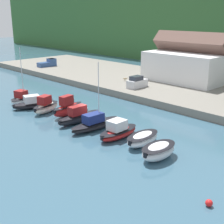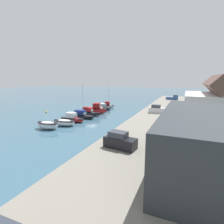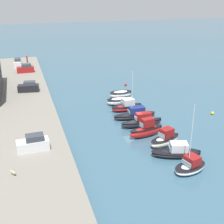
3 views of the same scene
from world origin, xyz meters
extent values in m
plane|color=#385B70|center=(0.00, 0.00, 0.00)|extent=(320.00, 320.00, 0.00)
cube|color=gray|center=(0.00, 23.57, 0.61)|extent=(108.24, 23.97, 1.21)
cube|color=white|center=(-3.17, 28.56, 4.03)|extent=(15.34, 11.60, 5.64)
cube|color=brown|center=(-3.17, 28.56, 8.86)|extent=(15.65, 4.03, 4.03)
ellipsoid|color=white|center=(-15.08, -1.99, 0.50)|extent=(3.36, 4.92, 1.00)
ellipsoid|color=black|center=(-15.08, -1.99, 0.85)|extent=(3.48, 5.03, 0.12)
cube|color=maroon|center=(-15.02, -2.21, 1.58)|extent=(2.05, 1.96, 1.15)
cube|color=#8CA5B2|center=(-15.27, -1.31, 1.41)|extent=(1.50, 0.50, 0.58)
cylinder|color=silver|center=(-15.17, -1.67, 5.03)|extent=(0.10, 0.10, 8.05)
ellipsoid|color=black|center=(-11.19, -2.11, 0.45)|extent=(3.97, 6.92, 0.90)
ellipsoid|color=black|center=(-11.19, -2.11, 0.77)|extent=(4.09, 7.07, 0.12)
cube|color=silver|center=(-11.29, -2.42, 1.47)|extent=(2.23, 2.67, 1.13)
cube|color=#8CA5B2|center=(-10.91, -1.18, 1.30)|extent=(1.44, 0.52, 0.56)
cube|color=black|center=(-12.09, -5.10, 0.63)|extent=(0.43, 0.37, 0.56)
ellipsoid|color=white|center=(-7.85, -2.05, 0.69)|extent=(3.36, 5.38, 1.37)
ellipsoid|color=black|center=(-7.85, -2.05, 1.17)|extent=(3.46, 5.50, 0.12)
cube|color=maroon|center=(-7.77, -2.29, 1.99)|extent=(1.87, 2.12, 1.24)
cube|color=#8CA5B2|center=(-8.10, -1.31, 1.81)|extent=(1.20, 0.49, 0.62)
cube|color=black|center=(-7.07, -4.33, 0.96)|extent=(0.43, 0.38, 0.56)
ellipsoid|color=red|center=(-4.44, -0.50, 0.83)|extent=(2.40, 5.77, 1.66)
ellipsoid|color=black|center=(-4.44, -0.50, 1.41)|extent=(2.48, 5.89, 0.12)
cube|color=maroon|center=(-4.39, -0.77, 2.31)|extent=(1.39, 2.12, 1.31)
cube|color=#8CA5B2|center=(-4.59, 0.34, 2.12)|extent=(0.95, 0.27, 0.66)
cube|color=black|center=(-3.95, -3.12, 1.16)|extent=(0.40, 0.34, 0.56)
ellipsoid|color=black|center=(-0.80, -1.25, 0.60)|extent=(1.78, 7.10, 1.20)
ellipsoid|color=black|center=(-0.80, -1.25, 1.02)|extent=(1.85, 7.24, 0.12)
cube|color=maroon|center=(-0.79, -1.60, 1.80)|extent=(1.24, 2.51, 1.20)
cube|color=#8CA5B2|center=(-0.83, -0.22, 1.62)|extent=(1.05, 0.13, 0.60)
cube|color=black|center=(-0.69, -4.60, 0.84)|extent=(0.37, 0.29, 0.56)
ellipsoid|color=black|center=(2.64, -1.37, 0.49)|extent=(2.08, 7.52, 0.98)
ellipsoid|color=black|center=(2.64, -1.37, 0.84)|extent=(2.16, 7.67, 0.12)
cube|color=navy|center=(2.63, -1.74, 1.56)|extent=(1.50, 2.65, 1.15)
cube|color=#8CA5B2|center=(2.66, -0.28, 1.38)|extent=(1.30, 0.13, 0.57)
cylinder|color=silver|center=(2.65, -0.81, 4.78)|extent=(0.10, 0.10, 7.59)
ellipsoid|color=red|center=(6.69, -1.30, 0.54)|extent=(2.60, 5.95, 1.07)
ellipsoid|color=black|center=(6.69, -1.30, 0.91)|extent=(2.70, 6.08, 0.12)
cube|color=silver|center=(6.71, -1.59, 1.66)|extent=(1.81, 2.14, 1.17)
cube|color=#8CA5B2|center=(6.63, -0.42, 1.48)|extent=(1.52, 0.20, 0.58)
cube|color=black|center=(6.86, -4.06, 0.75)|extent=(0.38, 0.30, 0.56)
ellipsoid|color=white|center=(10.12, -0.91, 0.68)|extent=(2.67, 5.03, 1.37)
ellipsoid|color=black|center=(10.12, -0.91, 1.16)|extent=(2.77, 5.13, 0.12)
cube|color=black|center=(10.33, -3.20, 0.96)|extent=(0.38, 0.31, 0.56)
ellipsoid|color=silver|center=(13.51, -2.39, 0.79)|extent=(2.58, 4.67, 1.58)
ellipsoid|color=black|center=(13.51, -2.39, 1.34)|extent=(2.68, 4.77, 0.12)
cube|color=black|center=(13.62, -4.55, 1.10)|extent=(0.37, 0.30, 0.56)
cube|color=silver|center=(-5.98, 16.30, 1.91)|extent=(1.99, 4.28, 1.40)
cube|color=#333842|center=(-5.97, 15.99, 2.99)|extent=(1.63, 2.38, 0.76)
cube|color=#2D4C84|center=(-38.01, 16.88, 1.76)|extent=(2.19, 3.62, 1.10)
cube|color=#2D4C84|center=(-37.90, 18.90, 2.16)|extent=(2.00, 1.99, 1.90)
cube|color=#2D333D|center=(-37.90, 18.90, 2.86)|extent=(1.89, 1.72, 0.50)
cylinder|color=tan|center=(-11.59, 18.91, 1.35)|extent=(0.12, 0.12, 0.28)
ellipsoid|color=tan|center=(-11.59, 18.91, 1.67)|extent=(0.81, 0.74, 0.36)
sphere|color=tan|center=(-11.31, 19.14, 1.78)|extent=(0.22, 0.22, 0.22)
sphere|color=red|center=(21.41, -6.24, 0.29)|extent=(0.57, 0.57, 0.57)
camera|label=1|loc=(31.10, -25.93, 14.12)|focal=50.00mm
camera|label=2|loc=(39.81, 23.06, 10.12)|focal=28.00mm
camera|label=3|loc=(-44.02, 16.87, 21.48)|focal=50.00mm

